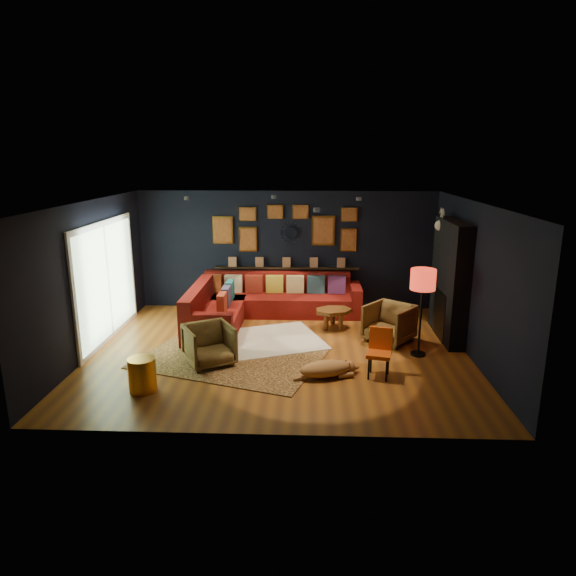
{
  "coord_description": "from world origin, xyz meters",
  "views": [
    {
      "loc": [
        0.49,
        -8.4,
        3.34
      ],
      "look_at": [
        0.13,
        0.3,
        1.08
      ],
      "focal_mm": 32.0,
      "sensor_mm": 36.0,
      "label": 1
    }
  ],
  "objects_px": {
    "pouf": "(215,336)",
    "orange_chair": "(380,349)",
    "floor_lamp": "(423,284)",
    "armchair_right": "(389,321)",
    "gold_stool": "(142,375)",
    "sectional": "(255,305)",
    "coffee_table": "(333,313)",
    "dog": "(325,366)",
    "armchair_left": "(209,343)"
  },
  "relations": [
    {
      "from": "sectional",
      "to": "coffee_table",
      "type": "height_order",
      "value": "sectional"
    },
    {
      "from": "pouf",
      "to": "orange_chair",
      "type": "relative_size",
      "value": 0.67
    },
    {
      "from": "floor_lamp",
      "to": "armchair_left",
      "type": "bearing_deg",
      "value": -171.1
    },
    {
      "from": "armchair_left",
      "to": "gold_stool",
      "type": "height_order",
      "value": "armchair_left"
    },
    {
      "from": "sectional",
      "to": "gold_stool",
      "type": "xyz_separation_m",
      "value": [
        -1.3,
        -3.42,
        -0.07
      ]
    },
    {
      "from": "floor_lamp",
      "to": "pouf",
      "type": "bearing_deg",
      "value": 175.99
    },
    {
      "from": "sectional",
      "to": "dog",
      "type": "xyz_separation_m",
      "value": [
        1.38,
        -2.85,
        -0.13
      ]
    },
    {
      "from": "gold_stool",
      "to": "orange_chair",
      "type": "bearing_deg",
      "value": 11.04
    },
    {
      "from": "coffee_table",
      "to": "floor_lamp",
      "type": "xyz_separation_m",
      "value": [
        1.41,
        -1.33,
        0.94
      ]
    },
    {
      "from": "armchair_right",
      "to": "gold_stool",
      "type": "xyz_separation_m",
      "value": [
        -3.89,
        -2.21,
        -0.14
      ]
    },
    {
      "from": "sectional",
      "to": "armchair_right",
      "type": "height_order",
      "value": "sectional"
    },
    {
      "from": "armchair_left",
      "to": "orange_chair",
      "type": "xyz_separation_m",
      "value": [
        2.72,
        -0.33,
        0.07
      ]
    },
    {
      "from": "armchair_right",
      "to": "dog",
      "type": "distance_m",
      "value": 2.05
    },
    {
      "from": "coffee_table",
      "to": "armchair_left",
      "type": "xyz_separation_m",
      "value": [
        -2.1,
        -1.88,
        0.04
      ]
    },
    {
      "from": "armchair_right",
      "to": "orange_chair",
      "type": "bearing_deg",
      "value": -64.77
    },
    {
      "from": "orange_chair",
      "to": "dog",
      "type": "relative_size",
      "value": 0.69
    },
    {
      "from": "armchair_right",
      "to": "floor_lamp",
      "type": "height_order",
      "value": "floor_lamp"
    },
    {
      "from": "coffee_table",
      "to": "dog",
      "type": "distance_m",
      "value": 2.33
    },
    {
      "from": "pouf",
      "to": "gold_stool",
      "type": "relative_size",
      "value": 1.02
    },
    {
      "from": "armchair_left",
      "to": "floor_lamp",
      "type": "xyz_separation_m",
      "value": [
        3.51,
        0.55,
        0.9
      ]
    },
    {
      "from": "sectional",
      "to": "gold_stool",
      "type": "distance_m",
      "value": 3.66
    },
    {
      "from": "sectional",
      "to": "floor_lamp",
      "type": "relative_size",
      "value": 2.25
    },
    {
      "from": "floor_lamp",
      "to": "sectional",
      "type": "bearing_deg",
      "value": 148.27
    },
    {
      "from": "coffee_table",
      "to": "orange_chair",
      "type": "relative_size",
      "value": 1.15
    },
    {
      "from": "armchair_left",
      "to": "orange_chair",
      "type": "relative_size",
      "value": 0.98
    },
    {
      "from": "gold_stool",
      "to": "orange_chair",
      "type": "xyz_separation_m",
      "value": [
        3.51,
        0.68,
        0.2
      ]
    },
    {
      "from": "sectional",
      "to": "orange_chair",
      "type": "xyz_separation_m",
      "value": [
        2.22,
        -2.73,
        0.12
      ]
    },
    {
      "from": "floor_lamp",
      "to": "dog",
      "type": "xyz_separation_m",
      "value": [
        -1.63,
        -0.99,
        -1.08
      ]
    },
    {
      "from": "armchair_left",
      "to": "dog",
      "type": "height_order",
      "value": "armchair_left"
    },
    {
      "from": "coffee_table",
      "to": "dog",
      "type": "height_order",
      "value": "coffee_table"
    },
    {
      "from": "coffee_table",
      "to": "pouf",
      "type": "xyz_separation_m",
      "value": [
        -2.16,
        -1.08,
        -0.13
      ]
    },
    {
      "from": "floor_lamp",
      "to": "dog",
      "type": "distance_m",
      "value": 2.19
    },
    {
      "from": "coffee_table",
      "to": "armchair_right",
      "type": "bearing_deg",
      "value": -34.36
    },
    {
      "from": "floor_lamp",
      "to": "armchair_right",
      "type": "bearing_deg",
      "value": 122.58
    },
    {
      "from": "armchair_right",
      "to": "orange_chair",
      "type": "distance_m",
      "value": 1.57
    },
    {
      "from": "floor_lamp",
      "to": "dog",
      "type": "height_order",
      "value": "floor_lamp"
    },
    {
      "from": "dog",
      "to": "sectional",
      "type": "bearing_deg",
      "value": 97.7
    },
    {
      "from": "pouf",
      "to": "dog",
      "type": "xyz_separation_m",
      "value": [
        1.94,
        -1.24,
        -0.01
      ]
    },
    {
      "from": "coffee_table",
      "to": "dog",
      "type": "bearing_deg",
      "value": -95.4
    },
    {
      "from": "sectional",
      "to": "dog",
      "type": "height_order",
      "value": "sectional"
    },
    {
      "from": "coffee_table",
      "to": "dog",
      "type": "xyz_separation_m",
      "value": [
        -0.22,
        -2.32,
        -0.14
      ]
    },
    {
      "from": "armchair_left",
      "to": "armchair_right",
      "type": "xyz_separation_m",
      "value": [
        3.1,
        1.2,
        0.02
      ]
    },
    {
      "from": "sectional",
      "to": "armchair_right",
      "type": "xyz_separation_m",
      "value": [
        2.59,
        -1.21,
        0.07
      ]
    },
    {
      "from": "armchair_left",
      "to": "gold_stool",
      "type": "bearing_deg",
      "value": -157.9
    },
    {
      "from": "sectional",
      "to": "pouf",
      "type": "xyz_separation_m",
      "value": [
        -0.56,
        -1.61,
        -0.12
      ]
    },
    {
      "from": "pouf",
      "to": "armchair_left",
      "type": "distance_m",
      "value": 0.82
    },
    {
      "from": "dog",
      "to": "coffee_table",
      "type": "bearing_deg",
      "value": 66.44
    },
    {
      "from": "floor_lamp",
      "to": "orange_chair",
      "type": "bearing_deg",
      "value": -132.06
    },
    {
      "from": "coffee_table",
      "to": "gold_stool",
      "type": "height_order",
      "value": "gold_stool"
    },
    {
      "from": "coffee_table",
      "to": "armchair_left",
      "type": "height_order",
      "value": "armchair_left"
    }
  ]
}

